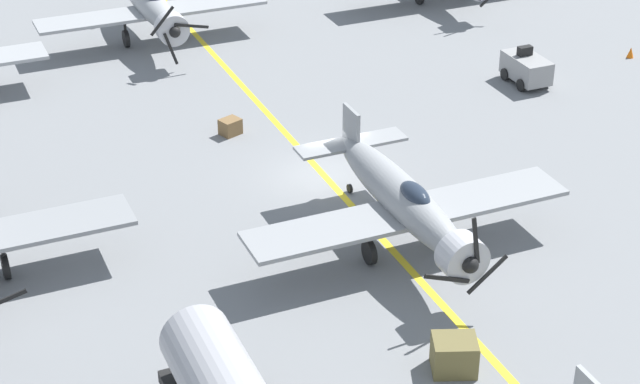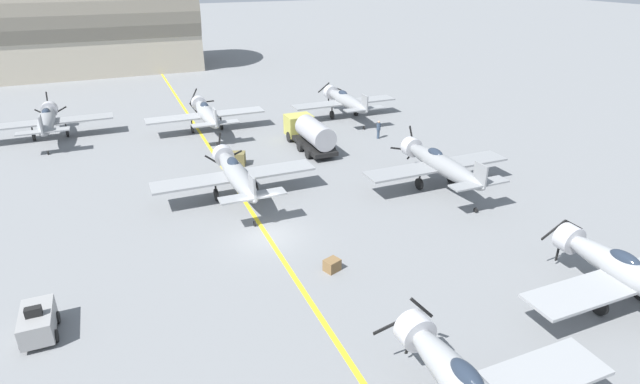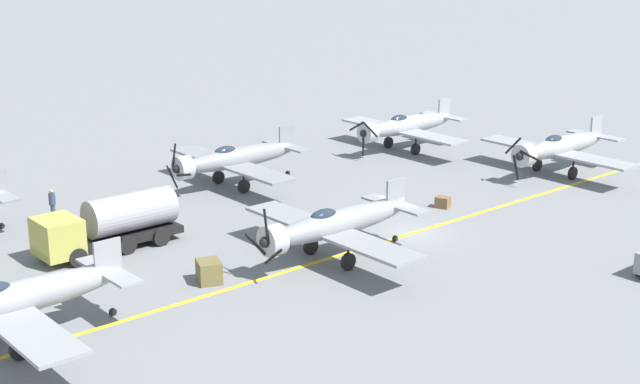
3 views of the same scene
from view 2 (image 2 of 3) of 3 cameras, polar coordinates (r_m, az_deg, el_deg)
The scene contains 14 objects.
ground_plane at distance 32.51m, azimuth -6.09°, elevation -4.94°, with size 400.00×400.00×0.00m, color slate.
taxiway_stripe at distance 32.51m, azimuth -6.09°, elevation -4.93°, with size 0.30×160.00×0.01m, color yellow.
airplane_far_center at distance 52.76m, azimuth -12.87°, elevation 8.76°, with size 12.00×9.98×3.65m.
airplane_mid_center at distance 36.85m, azimuth -9.59°, elevation 2.05°, with size 12.00×9.98×3.79m.
airplane_far_left at distance 55.96m, azimuth -28.75°, elevation 7.23°, with size 12.00×9.98×3.80m.
airplane_mid_right at distance 39.28m, azimuth 13.56°, elevation 3.15°, with size 12.00×9.98×3.75m.
airplane_far_right at distance 56.50m, azimuth 2.95°, elevation 10.40°, with size 12.00×9.98×3.65m.
airplane_near_right at distance 29.21m, azimuth 32.35°, elevation -8.24°, with size 12.00×9.98×3.65m.
fuel_tanker at distance 47.01m, azimuth -1.17°, elevation 6.79°, with size 2.68×8.00×2.98m.
tow_tractor at distance 27.41m, azimuth -29.55°, elevation -12.81°, with size 1.57×2.60×1.79m.
ground_crew_walking at distance 50.16m, azimuth 6.70°, elevation 7.18°, with size 0.40×0.40×1.83m.
supply_crate_by_tanker at distance 28.72m, azimuth 1.39°, elevation -8.35°, with size 0.85×0.70×0.70m, color brown.
supply_crate_mid_lane at distance 43.85m, azimuth -9.44°, elevation 3.77°, with size 1.34×1.12×1.12m, color brown.
hangar at distance 90.88m, azimuth -25.21°, elevation 17.38°, with size 32.84×18.25×18.34m.
Camera 2 is at (-7.74, -27.18, 16.07)m, focal length 28.00 mm.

